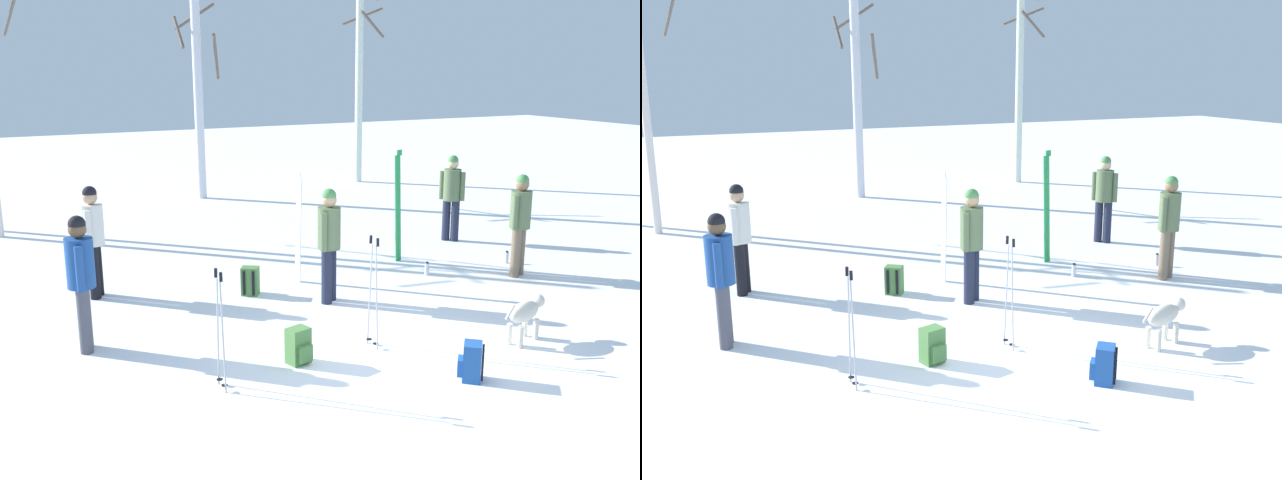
% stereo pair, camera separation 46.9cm
% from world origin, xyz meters
% --- Properties ---
extents(ground_plane, '(60.00, 60.00, 0.00)m').
position_xyz_m(ground_plane, '(0.00, 0.00, 0.00)').
color(ground_plane, white).
extents(person_0, '(0.34, 0.51, 1.72)m').
position_xyz_m(person_0, '(-3.02, 1.99, 0.98)').
color(person_0, '#4C4C56').
rests_on(person_0, ground_plane).
extents(person_1, '(0.35, 0.43, 1.72)m').
position_xyz_m(person_1, '(4.42, 4.48, 0.98)').
color(person_1, '#1E2338').
rests_on(person_1, ground_plane).
extents(person_2, '(0.34, 0.48, 1.72)m').
position_xyz_m(person_2, '(-2.54, 4.05, 0.98)').
color(person_2, black).
rests_on(person_2, ground_plane).
extents(person_3, '(0.41, 0.38, 1.72)m').
position_xyz_m(person_3, '(0.52, 2.26, 0.98)').
color(person_3, '#1E2338').
rests_on(person_3, ground_plane).
extents(person_4, '(0.48, 0.34, 1.72)m').
position_xyz_m(person_4, '(3.96, 2.02, 0.98)').
color(person_4, '#72604C').
rests_on(person_4, ground_plane).
extents(dog, '(0.87, 0.40, 0.57)m').
position_xyz_m(dog, '(2.05, -0.25, 0.39)').
color(dog, beige).
rests_on(dog, ground_plane).
extents(ski_pair_planted_0, '(0.05, 0.19, 1.81)m').
position_xyz_m(ski_pair_planted_0, '(0.53, 3.34, 0.90)').
color(ski_pair_planted_0, white).
rests_on(ski_pair_planted_0, ground_plane).
extents(ski_pair_planted_1, '(0.22, 0.07, 2.01)m').
position_xyz_m(ski_pair_planted_1, '(2.63, 3.66, 1.00)').
color(ski_pair_planted_1, green).
rests_on(ski_pair_planted_1, ground_plane).
extents(ski_poles_0, '(0.07, 0.26, 1.36)m').
position_xyz_m(ski_poles_0, '(-1.87, 0.20, 0.73)').
color(ski_poles_0, '#B2B2BC').
rests_on(ski_poles_0, ground_plane).
extents(ski_poles_1, '(0.07, 0.26, 1.43)m').
position_xyz_m(ski_poles_1, '(0.21, 0.47, 0.76)').
color(ski_poles_1, '#B2B2BC').
rests_on(ski_poles_1, ground_plane).
extents(backpack_0, '(0.35, 0.34, 0.44)m').
position_xyz_m(backpack_0, '(0.71, -0.86, 0.21)').
color(backpack_0, '#1E4C99').
rests_on(backpack_0, ground_plane).
extents(backpack_1, '(0.30, 0.33, 0.44)m').
position_xyz_m(backpack_1, '(-0.83, 0.43, 0.21)').
color(backpack_1, '#4C7F3F').
rests_on(backpack_1, ground_plane).
extents(backpack_2, '(0.33, 0.34, 0.44)m').
position_xyz_m(backpack_2, '(-0.40, 3.10, 0.21)').
color(backpack_2, '#4C7F3F').
rests_on(backpack_2, ground_plane).
extents(water_bottle_0, '(0.07, 0.07, 0.22)m').
position_xyz_m(water_bottle_0, '(4.32, 2.68, 0.10)').
color(water_bottle_0, silver).
rests_on(water_bottle_0, ground_plane).
extents(water_bottle_1, '(0.08, 0.08, 0.23)m').
position_xyz_m(water_bottle_1, '(2.62, 2.71, 0.11)').
color(water_bottle_1, silver).
rests_on(water_bottle_1, ground_plane).
extents(birch_tree_1, '(1.64, 1.62, 5.80)m').
position_xyz_m(birch_tree_1, '(-3.63, 8.90, 3.04)').
color(birch_tree_1, silver).
rests_on(birch_tree_1, ground_plane).
extents(birch_tree_2, '(1.18, 1.33, 5.57)m').
position_xyz_m(birch_tree_2, '(1.39, 11.14, 2.89)').
color(birch_tree_2, silver).
rests_on(birch_tree_2, ground_plane).
extents(birch_tree_3, '(1.17, 1.49, 5.98)m').
position_xyz_m(birch_tree_3, '(6.37, 11.57, 3.05)').
color(birch_tree_3, silver).
rests_on(birch_tree_3, ground_plane).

